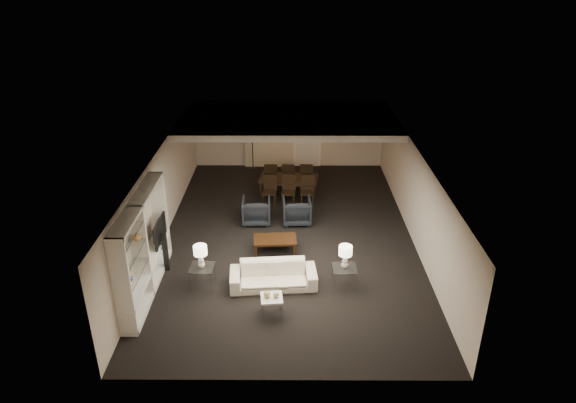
# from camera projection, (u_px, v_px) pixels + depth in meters

# --- Properties ---
(floor) EXTENTS (11.00, 11.00, 0.00)m
(floor) POSITION_uv_depth(u_px,v_px,m) (288.00, 236.00, 14.61)
(floor) COLOR black
(floor) RESTS_ON ground
(ceiling) EXTENTS (7.00, 11.00, 0.02)m
(ceiling) POSITION_uv_depth(u_px,v_px,m) (288.00, 154.00, 13.53)
(ceiling) COLOR silver
(ceiling) RESTS_ON ground
(wall_back) EXTENTS (7.00, 0.02, 2.50)m
(wall_back) POSITION_uv_depth(u_px,v_px,m) (289.00, 134.00, 19.04)
(wall_back) COLOR #C1AF9B
(wall_back) RESTS_ON ground
(wall_front) EXTENTS (7.00, 0.02, 2.50)m
(wall_front) POSITION_uv_depth(u_px,v_px,m) (287.00, 327.00, 9.11)
(wall_front) COLOR #C1AF9B
(wall_front) RESTS_ON ground
(wall_left) EXTENTS (0.02, 11.00, 2.50)m
(wall_left) POSITION_uv_depth(u_px,v_px,m) (161.00, 196.00, 14.09)
(wall_left) COLOR #C1AF9B
(wall_left) RESTS_ON ground
(wall_right) EXTENTS (0.02, 11.00, 2.50)m
(wall_right) POSITION_uv_depth(u_px,v_px,m) (415.00, 197.00, 14.06)
(wall_right) COLOR #C1AF9B
(wall_right) RESTS_ON ground
(ceiling_soffit) EXTENTS (7.00, 4.00, 0.20)m
(ceiling_soffit) POSITION_uv_depth(u_px,v_px,m) (288.00, 119.00, 16.74)
(ceiling_soffit) COLOR silver
(ceiling_soffit) RESTS_ON ceiling
(curtains) EXTENTS (1.50, 0.12, 2.40)m
(curtains) POSITION_uv_depth(u_px,v_px,m) (264.00, 136.00, 18.99)
(curtains) COLOR beige
(curtains) RESTS_ON wall_back
(door) EXTENTS (0.90, 0.05, 2.10)m
(door) POSITION_uv_depth(u_px,v_px,m) (307.00, 139.00, 19.09)
(door) COLOR silver
(door) RESTS_ON wall_back
(painting) EXTENTS (0.95, 0.04, 0.65)m
(painting) POSITION_uv_depth(u_px,v_px,m) (346.00, 127.00, 18.86)
(painting) COLOR #142D38
(painting) RESTS_ON wall_back
(media_unit) EXTENTS (0.38, 3.40, 2.35)m
(media_unit) POSITION_uv_depth(u_px,v_px,m) (144.00, 247.00, 11.78)
(media_unit) COLOR white
(media_unit) RESTS_ON wall_left
(pendant_light) EXTENTS (0.52, 0.52, 0.24)m
(pendant_light) POSITION_uv_depth(u_px,v_px,m) (298.00, 134.00, 16.94)
(pendant_light) COLOR #D8591E
(pendant_light) RESTS_ON ceiling_soffit
(sofa) EXTENTS (2.12, 0.97, 0.60)m
(sofa) POSITION_uv_depth(u_px,v_px,m) (273.00, 275.00, 12.28)
(sofa) COLOR beige
(sofa) RESTS_ON floor
(coffee_table) EXTENTS (1.17, 0.72, 0.41)m
(coffee_table) POSITION_uv_depth(u_px,v_px,m) (275.00, 245.00, 13.77)
(coffee_table) COLOR black
(coffee_table) RESTS_ON floor
(armchair_left) EXTENTS (0.85, 0.87, 0.77)m
(armchair_left) POSITION_uv_depth(u_px,v_px,m) (256.00, 211.00, 15.22)
(armchair_left) COLOR black
(armchair_left) RESTS_ON floor
(armchair_right) EXTENTS (0.86, 0.88, 0.77)m
(armchair_right) POSITION_uv_depth(u_px,v_px,m) (297.00, 211.00, 15.22)
(armchair_right) COLOR black
(armchair_right) RESTS_ON floor
(side_table_left) EXTENTS (0.60, 0.60, 0.53)m
(side_table_left) POSITION_uv_depth(u_px,v_px,m) (203.00, 277.00, 12.30)
(side_table_left) COLOR white
(side_table_left) RESTS_ON floor
(side_table_right) EXTENTS (0.57, 0.57, 0.53)m
(side_table_right) POSITION_uv_depth(u_px,v_px,m) (344.00, 277.00, 12.29)
(side_table_right) COLOR white
(side_table_right) RESTS_ON floor
(table_lamp_left) EXTENTS (0.34, 0.34, 0.59)m
(table_lamp_left) POSITION_uv_depth(u_px,v_px,m) (201.00, 257.00, 12.06)
(table_lamp_left) COLOR beige
(table_lamp_left) RESTS_ON side_table_left
(table_lamp_right) EXTENTS (0.35, 0.35, 0.59)m
(table_lamp_right) POSITION_uv_depth(u_px,v_px,m) (345.00, 257.00, 12.05)
(table_lamp_right) COLOR beige
(table_lamp_right) RESTS_ON side_table_right
(marble_table) EXTENTS (0.52, 0.52, 0.47)m
(marble_table) POSITION_uv_depth(u_px,v_px,m) (272.00, 306.00, 11.32)
(marble_table) COLOR silver
(marble_table) RESTS_ON floor
(gold_gourd_a) EXTENTS (0.15, 0.15, 0.15)m
(gold_gourd_a) POSITION_uv_depth(u_px,v_px,m) (267.00, 294.00, 11.18)
(gold_gourd_a) COLOR tan
(gold_gourd_a) RESTS_ON marble_table
(gold_gourd_b) EXTENTS (0.13, 0.13, 0.13)m
(gold_gourd_b) POSITION_uv_depth(u_px,v_px,m) (276.00, 295.00, 11.19)
(gold_gourd_b) COLOR tan
(gold_gourd_b) RESTS_ON marble_table
(television) EXTENTS (1.04, 0.14, 0.60)m
(television) POSITION_uv_depth(u_px,v_px,m) (156.00, 231.00, 12.73)
(television) COLOR black
(television) RESTS_ON media_unit
(vase_blue) EXTENTS (0.18, 0.18, 0.19)m
(vase_blue) POSITION_uv_depth(u_px,v_px,m) (129.00, 278.00, 10.69)
(vase_blue) COLOR #2631A6
(vase_blue) RESTS_ON media_unit
(vase_amber) EXTENTS (0.18, 0.18, 0.19)m
(vase_amber) POSITION_uv_depth(u_px,v_px,m) (137.00, 237.00, 11.24)
(vase_amber) COLOR #AE6D3A
(vase_amber) RESTS_ON media_unit
(floor_speaker) EXTENTS (0.12, 0.12, 1.10)m
(floor_speaker) POSITION_uv_depth(u_px,v_px,m) (165.00, 251.00, 12.83)
(floor_speaker) COLOR black
(floor_speaker) RESTS_ON floor
(dining_table) EXTENTS (1.99, 1.28, 0.66)m
(dining_table) POSITION_uv_depth(u_px,v_px,m) (288.00, 188.00, 16.86)
(dining_table) COLOR black
(dining_table) RESTS_ON floor
(chair_nl) EXTENTS (0.50, 0.50, 0.98)m
(chair_nl) POSITION_uv_depth(u_px,v_px,m) (269.00, 192.00, 16.21)
(chair_nl) COLOR black
(chair_nl) RESTS_ON floor
(chair_nm) EXTENTS (0.49, 0.49, 0.98)m
(chair_nm) POSITION_uv_depth(u_px,v_px,m) (288.00, 192.00, 16.21)
(chair_nm) COLOR black
(chair_nm) RESTS_ON floor
(chair_nr) EXTENTS (0.47, 0.47, 0.98)m
(chair_nr) POSITION_uv_depth(u_px,v_px,m) (307.00, 192.00, 16.20)
(chair_nr) COLOR black
(chair_nr) RESTS_ON floor
(chair_fl) EXTENTS (0.46, 0.46, 0.98)m
(chair_fl) POSITION_uv_depth(u_px,v_px,m) (271.00, 176.00, 17.38)
(chair_fl) COLOR black
(chair_fl) RESTS_ON floor
(chair_fm) EXTENTS (0.48, 0.48, 0.98)m
(chair_fm) POSITION_uv_depth(u_px,v_px,m) (289.00, 176.00, 17.38)
(chair_fm) COLOR black
(chair_fm) RESTS_ON floor
(chair_fr) EXTENTS (0.47, 0.47, 0.98)m
(chair_fr) POSITION_uv_depth(u_px,v_px,m) (306.00, 176.00, 17.38)
(chair_fr) COLOR black
(chair_fr) RESTS_ON floor
(floor_lamp) EXTENTS (0.28, 0.28, 1.54)m
(floor_lamp) POSITION_uv_depth(u_px,v_px,m) (253.00, 149.00, 18.98)
(floor_lamp) COLOR black
(floor_lamp) RESTS_ON floor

